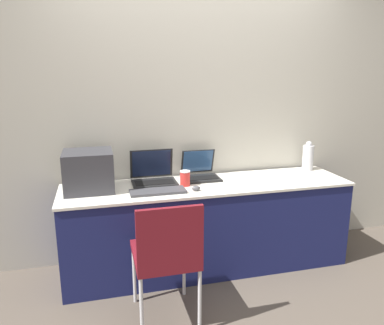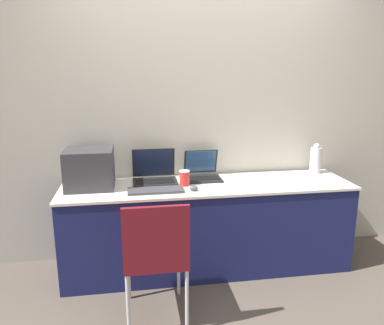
{
  "view_description": "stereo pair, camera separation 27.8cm",
  "coord_description": "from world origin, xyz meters",
  "px_view_note": "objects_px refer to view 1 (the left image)",
  "views": [
    {
      "loc": [
        -0.86,
        -2.51,
        1.64
      ],
      "look_at": [
        -0.13,
        0.31,
        0.92
      ],
      "focal_mm": 35.0,
      "sensor_mm": 36.0,
      "label": 1
    },
    {
      "loc": [
        -0.59,
        -2.57,
        1.64
      ],
      "look_at": [
        -0.13,
        0.31,
        0.92
      ],
      "focal_mm": 35.0,
      "sensor_mm": 36.0,
      "label": 2
    }
  ],
  "objects_px": {
    "printer": "(89,170)",
    "laptop_right": "(201,172)",
    "metal_pitcher": "(308,157)",
    "coffee_cup": "(185,178)",
    "mouse": "(196,188)",
    "chair": "(166,252)",
    "laptop_left": "(153,176)",
    "external_keyboard": "(158,191)"
  },
  "relations": [
    {
      "from": "printer",
      "to": "laptop_left",
      "type": "distance_m",
      "value": 0.53
    },
    {
      "from": "printer",
      "to": "coffee_cup",
      "type": "height_order",
      "value": "printer"
    },
    {
      "from": "external_keyboard",
      "to": "chair",
      "type": "xyz_separation_m",
      "value": [
        -0.04,
        -0.54,
        -0.23
      ]
    },
    {
      "from": "laptop_right",
      "to": "mouse",
      "type": "xyz_separation_m",
      "value": [
        -0.13,
        -0.33,
        -0.03
      ]
    },
    {
      "from": "laptop_left",
      "to": "external_keyboard",
      "type": "xyz_separation_m",
      "value": [
        -0.01,
        -0.27,
        -0.05
      ]
    },
    {
      "from": "printer",
      "to": "laptop_right",
      "type": "xyz_separation_m",
      "value": [
        0.92,
        0.12,
        -0.11
      ]
    },
    {
      "from": "printer",
      "to": "metal_pitcher",
      "type": "bearing_deg",
      "value": 3.64
    },
    {
      "from": "laptop_right",
      "to": "external_keyboard",
      "type": "relative_size",
      "value": 0.72
    },
    {
      "from": "printer",
      "to": "laptop_left",
      "type": "bearing_deg",
      "value": 9.67
    },
    {
      "from": "chair",
      "to": "coffee_cup",
      "type": "bearing_deg",
      "value": 66.83
    },
    {
      "from": "coffee_cup",
      "to": "mouse",
      "type": "height_order",
      "value": "coffee_cup"
    },
    {
      "from": "laptop_right",
      "to": "mouse",
      "type": "relative_size",
      "value": 4.69
    },
    {
      "from": "printer",
      "to": "mouse",
      "type": "xyz_separation_m",
      "value": [
        0.79,
        -0.22,
        -0.15
      ]
    },
    {
      "from": "printer",
      "to": "metal_pitcher",
      "type": "distance_m",
      "value": 1.96
    },
    {
      "from": "laptop_right",
      "to": "metal_pitcher",
      "type": "xyz_separation_m",
      "value": [
        1.03,
        0.01,
        0.07
      ]
    },
    {
      "from": "external_keyboard",
      "to": "coffee_cup",
      "type": "xyz_separation_m",
      "value": [
        0.24,
        0.12,
        0.05
      ]
    },
    {
      "from": "mouse",
      "to": "chair",
      "type": "relative_size",
      "value": 0.07
    },
    {
      "from": "printer",
      "to": "mouse",
      "type": "height_order",
      "value": "printer"
    },
    {
      "from": "laptop_right",
      "to": "coffee_cup",
      "type": "distance_m",
      "value": 0.26
    },
    {
      "from": "external_keyboard",
      "to": "mouse",
      "type": "xyz_separation_m",
      "value": [
        0.29,
        -0.03,
        0.01
      ]
    },
    {
      "from": "coffee_cup",
      "to": "chair",
      "type": "xyz_separation_m",
      "value": [
        -0.28,
        -0.66,
        -0.28
      ]
    },
    {
      "from": "coffee_cup",
      "to": "metal_pitcher",
      "type": "xyz_separation_m",
      "value": [
        1.21,
        0.19,
        0.06
      ]
    },
    {
      "from": "laptop_left",
      "to": "metal_pitcher",
      "type": "bearing_deg",
      "value": 1.49
    },
    {
      "from": "printer",
      "to": "external_keyboard",
      "type": "height_order",
      "value": "printer"
    },
    {
      "from": "laptop_right",
      "to": "metal_pitcher",
      "type": "bearing_deg",
      "value": 0.37
    },
    {
      "from": "mouse",
      "to": "metal_pitcher",
      "type": "xyz_separation_m",
      "value": [
        1.16,
        0.34,
        0.1
      ]
    },
    {
      "from": "metal_pitcher",
      "to": "chair",
      "type": "bearing_deg",
      "value": -150.43
    },
    {
      "from": "metal_pitcher",
      "to": "chair",
      "type": "height_order",
      "value": "metal_pitcher"
    },
    {
      "from": "laptop_left",
      "to": "chair",
      "type": "relative_size",
      "value": 0.41
    },
    {
      "from": "mouse",
      "to": "laptop_right",
      "type": "bearing_deg",
      "value": 68.66
    },
    {
      "from": "coffee_cup",
      "to": "chair",
      "type": "relative_size",
      "value": 0.14
    },
    {
      "from": "chair",
      "to": "laptop_left",
      "type": "bearing_deg",
      "value": 86.47
    },
    {
      "from": "printer",
      "to": "laptop_left",
      "type": "relative_size",
      "value": 1.02
    },
    {
      "from": "coffee_cup",
      "to": "chair",
      "type": "bearing_deg",
      "value": -113.17
    },
    {
      "from": "laptop_right",
      "to": "laptop_left",
      "type": "bearing_deg",
      "value": -175.72
    },
    {
      "from": "metal_pitcher",
      "to": "coffee_cup",
      "type": "bearing_deg",
      "value": -171.03
    },
    {
      "from": "external_keyboard",
      "to": "chair",
      "type": "height_order",
      "value": "chair"
    },
    {
      "from": "coffee_cup",
      "to": "metal_pitcher",
      "type": "bearing_deg",
      "value": 8.97
    },
    {
      "from": "chair",
      "to": "external_keyboard",
      "type": "bearing_deg",
      "value": 85.69
    },
    {
      "from": "external_keyboard",
      "to": "mouse",
      "type": "distance_m",
      "value": 0.29
    },
    {
      "from": "external_keyboard",
      "to": "coffee_cup",
      "type": "height_order",
      "value": "coffee_cup"
    },
    {
      "from": "printer",
      "to": "laptop_right",
      "type": "height_order",
      "value": "printer"
    }
  ]
}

